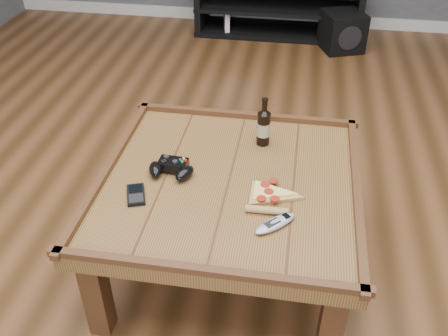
% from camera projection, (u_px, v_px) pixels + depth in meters
% --- Properties ---
extents(ground, '(6.00, 6.00, 0.00)m').
position_uv_depth(ground, '(228.00, 260.00, 2.20)').
color(ground, '#402812').
rests_on(ground, ground).
extents(baseboard, '(5.00, 0.02, 0.10)m').
position_uv_depth(baseboard, '(280.00, 18.00, 4.56)').
color(baseboard, silver).
rests_on(baseboard, ground).
extents(coffee_table, '(1.03, 1.03, 0.48)m').
position_uv_depth(coffee_table, '(229.00, 192.00, 1.97)').
color(coffee_table, '#503117').
rests_on(coffee_table, ground).
extents(media_console, '(1.40, 0.45, 0.50)m').
position_uv_depth(media_console, '(279.00, 5.00, 4.25)').
color(media_console, black).
rests_on(media_console, ground).
extents(beer_bottle, '(0.06, 0.06, 0.22)m').
position_uv_depth(beer_bottle, '(264.00, 126.00, 2.10)').
color(beer_bottle, black).
rests_on(beer_bottle, coffee_table).
extents(game_controller, '(0.20, 0.14, 0.05)m').
position_uv_depth(game_controller, '(171.00, 168.00, 1.96)').
color(game_controller, black).
rests_on(game_controller, coffee_table).
extents(pizza_slice, '(0.17, 0.27, 0.03)m').
position_uv_depth(pizza_slice, '(268.00, 196.00, 1.84)').
color(pizza_slice, tan).
rests_on(pizza_slice, coffee_table).
extents(smartphone, '(0.10, 0.13, 0.02)m').
position_uv_depth(smartphone, '(136.00, 195.00, 1.85)').
color(smartphone, black).
rests_on(smartphone, coffee_table).
extents(remote_control, '(0.16, 0.16, 0.02)m').
position_uv_depth(remote_control, '(275.00, 223.00, 1.72)').
color(remote_control, '#9FA5AD').
rests_on(remote_control, coffee_table).
extents(subwoofer, '(0.39, 0.39, 0.30)m').
position_uv_depth(subwoofer, '(342.00, 31.00, 4.02)').
color(subwoofer, black).
rests_on(subwoofer, ground).
extents(game_console, '(0.13, 0.18, 0.20)m').
position_uv_depth(game_console, '(227.00, 24.00, 4.32)').
color(game_console, slate).
rests_on(game_console, ground).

